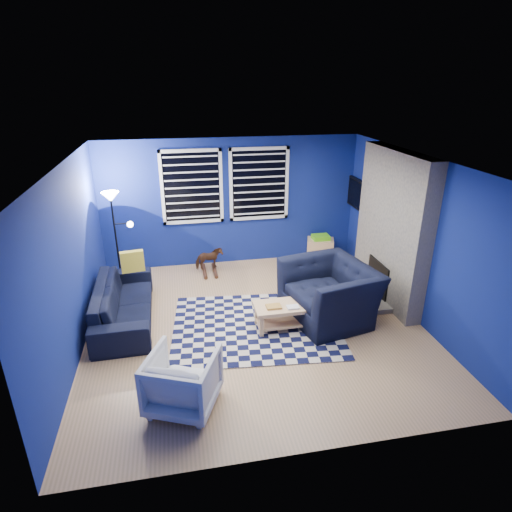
{
  "coord_description": "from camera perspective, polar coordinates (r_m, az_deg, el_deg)",
  "views": [
    {
      "loc": [
        -1.07,
        -5.57,
        3.53
      ],
      "look_at": [
        0.07,
        0.3,
        1.02
      ],
      "focal_mm": 30.0,
      "sensor_mm": 36.0,
      "label": 1
    }
  ],
  "objects": [
    {
      "name": "wall_back",
      "position": [
        8.46,
        -3.31,
        7.12
      ],
      "size": [
        5.0,
        0.0,
        5.0
      ],
      "primitive_type": "plane",
      "rotation": [
        1.57,
        0.0,
        0.0
      ],
      "color": "navy",
      "rests_on": "floor"
    },
    {
      "name": "window_left",
      "position": [
        8.27,
        -8.55,
        9.05
      ],
      "size": [
        1.17,
        0.06,
        1.42
      ],
      "color": "black",
      "rests_on": "wall_back"
    },
    {
      "name": "armchair_bent",
      "position": [
        5.12,
        -9.73,
        -16.03
      ],
      "size": [
        0.98,
        1.0,
        0.7
      ],
      "primitive_type": "imported",
      "rotation": [
        0.0,
        0.0,
        2.74
      ],
      "color": "gray",
      "rests_on": "floor"
    },
    {
      "name": "floor_lamp",
      "position": [
        7.75,
        -18.49,
        5.83
      ],
      "size": [
        0.47,
        0.29,
        1.74
      ],
      "color": "black",
      "rests_on": "floor"
    },
    {
      "name": "wall_left",
      "position": [
        6.19,
        -23.46,
        -0.82
      ],
      "size": [
        0.0,
        5.0,
        5.0
      ],
      "primitive_type": "plane",
      "rotation": [
        1.57,
        0.0,
        1.57
      ],
      "color": "navy",
      "rests_on": "floor"
    },
    {
      "name": "wall_right",
      "position": [
        7.0,
        20.46,
        2.3
      ],
      "size": [
        0.0,
        5.0,
        5.0
      ],
      "primitive_type": "plane",
      "rotation": [
        1.57,
        0.0,
        -1.57
      ],
      "color": "navy",
      "rests_on": "floor"
    },
    {
      "name": "rocking_horse",
      "position": [
        8.28,
        -6.27,
        -0.4
      ],
      "size": [
        0.35,
        0.56,
        0.43
      ],
      "primitive_type": "imported",
      "rotation": [
        0.0,
        0.0,
        1.81
      ],
      "color": "#4A2C17",
      "rests_on": "floor"
    },
    {
      "name": "sofa",
      "position": [
        6.96,
        -17.22,
        -5.92
      ],
      "size": [
        2.11,
        0.86,
        0.61
      ],
      "primitive_type": "imported",
      "rotation": [
        0.0,
        0.0,
        1.59
      ],
      "color": "black",
      "rests_on": "floor"
    },
    {
      "name": "armchair_big",
      "position": [
        6.75,
        9.75,
        -4.84
      ],
      "size": [
        1.58,
        1.45,
        0.88
      ],
      "primitive_type": "imported",
      "rotation": [
        0.0,
        0.0,
        -1.35
      ],
      "color": "black",
      "rests_on": "floor"
    },
    {
      "name": "window_right",
      "position": [
        8.42,
        0.43,
        9.55
      ],
      "size": [
        1.17,
        0.06,
        1.42
      ],
      "color": "black",
      "rests_on": "wall_back"
    },
    {
      "name": "floor",
      "position": [
        6.68,
        -0.08,
        -9.09
      ],
      "size": [
        5.0,
        5.0,
        0.0
      ],
      "primitive_type": "plane",
      "color": "tan",
      "rests_on": "ground"
    },
    {
      "name": "ceiling",
      "position": [
        5.77,
        -0.09,
        12.5
      ],
      "size": [
        5.0,
        5.0,
        0.0
      ],
      "primitive_type": "plane",
      "rotation": [
        3.14,
        0.0,
        0.0
      ],
      "color": "white",
      "rests_on": "wall_back"
    },
    {
      "name": "cabinet",
      "position": [
        8.96,
        8.53,
        0.97
      ],
      "size": [
        0.62,
        0.5,
        0.53
      ],
      "rotation": [
        0.0,
        0.0,
        -0.32
      ],
      "color": "tan",
      "rests_on": "floor"
    },
    {
      "name": "throw_pillow",
      "position": [
        7.16,
        -16.15,
        -0.7
      ],
      "size": [
        0.38,
        0.16,
        0.35
      ],
      "primitive_type": "cube",
      "rotation": [
        0.0,
        0.0,
        0.14
      ],
      "color": "gold",
      "rests_on": "sofa"
    },
    {
      "name": "fireplace",
      "position": [
        7.35,
        17.53,
        3.21
      ],
      "size": [
        0.65,
        2.0,
        2.5
      ],
      "color": "gray",
      "rests_on": "floor"
    },
    {
      "name": "rug",
      "position": [
        6.63,
        -0.03,
        -9.29
      ],
      "size": [
        2.68,
        2.23,
        0.02
      ],
      "primitive_type": "cube",
      "rotation": [
        0.0,
        0.0,
        -0.1
      ],
      "color": "black",
      "rests_on": "floor"
    },
    {
      "name": "coffee_table",
      "position": [
        6.46,
        3.46,
        -7.4
      ],
      "size": [
        0.83,
        0.48,
        0.41
      ],
      "rotation": [
        0.0,
        0.0,
        0.0
      ],
      "color": "tan",
      "rests_on": "rug"
    },
    {
      "name": "tv",
      "position": [
        8.62,
        13.63,
        7.85
      ],
      "size": [
        0.07,
        1.0,
        0.58
      ],
      "color": "black",
      "rests_on": "wall_right"
    }
  ]
}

